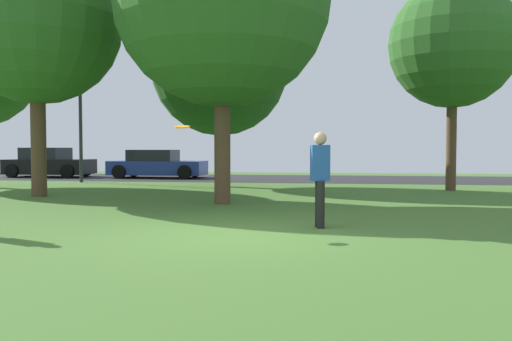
{
  "coord_description": "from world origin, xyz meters",
  "views": [
    {
      "loc": [
        1.63,
        -8.41,
        1.42
      ],
      "look_at": [
        0.0,
        2.76,
        0.94
      ],
      "focal_mm": 37.21,
      "sensor_mm": 36.0,
      "label": 1
    }
  ],
  "objects": [
    {
      "name": "oak_tree_left",
      "position": [
        -6.9,
        6.0,
        5.13
      ],
      "size": [
        4.91,
        4.91,
        7.6
      ],
      "color": "brown",
      "rests_on": "ground_plane"
    },
    {
      "name": "parked_car_blue",
      "position": [
        -6.66,
        15.77,
        0.61
      ],
      "size": [
        4.46,
        2.03,
        1.33
      ],
      "color": "#233893",
      "rests_on": "ground_plane"
    },
    {
      "name": "person_catcher",
      "position": [
        1.4,
        1.05,
        0.94
      ],
      "size": [
        0.36,
        0.3,
        1.7
      ],
      "rotation": [
        0.0,
        0.0,
        -2.91
      ],
      "color": "black",
      "rests_on": "ground_plane"
    },
    {
      "name": "ground_plane",
      "position": [
        0.0,
        0.0,
        0.0
      ],
      "size": [
        44.0,
        44.0,
        0.0
      ],
      "primitive_type": "plane",
      "color": "#47702D"
    },
    {
      "name": "road_strip",
      "position": [
        0.0,
        16.0,
        0.0
      ],
      "size": [
        44.0,
        6.4,
        0.01
      ],
      "primitive_type": "cube",
      "color": "#28282B",
      "rests_on": "ground_plane"
    },
    {
      "name": "maple_tree_near",
      "position": [
        5.53,
        10.05,
        4.83
      ],
      "size": [
        4.2,
        4.2,
        6.95
      ],
      "color": "brown",
      "rests_on": "ground_plane"
    },
    {
      "name": "parked_car_black",
      "position": [
        -12.15,
        15.76,
        0.65
      ],
      "size": [
        4.02,
        2.11,
        1.43
      ],
      "color": "black",
      "rests_on": "ground_plane"
    },
    {
      "name": "oak_tree_right",
      "position": [
        -2.48,
        10.64,
        4.35
      ],
      "size": [
        4.98,
        4.98,
        6.85
      ],
      "color": "brown",
      "rests_on": "ground_plane"
    },
    {
      "name": "frisbee_disc",
      "position": [
        -0.96,
        0.49,
        1.79
      ],
      "size": [
        0.28,
        0.28,
        0.06
      ],
      "color": "orange"
    },
    {
      "name": "street_lamp_post",
      "position": [
        -8.69,
        12.2,
        2.25
      ],
      "size": [
        0.14,
        0.14,
        4.5
      ],
      "primitive_type": "cylinder",
      "color": "#2D2D33",
      "rests_on": "ground_plane"
    }
  ]
}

